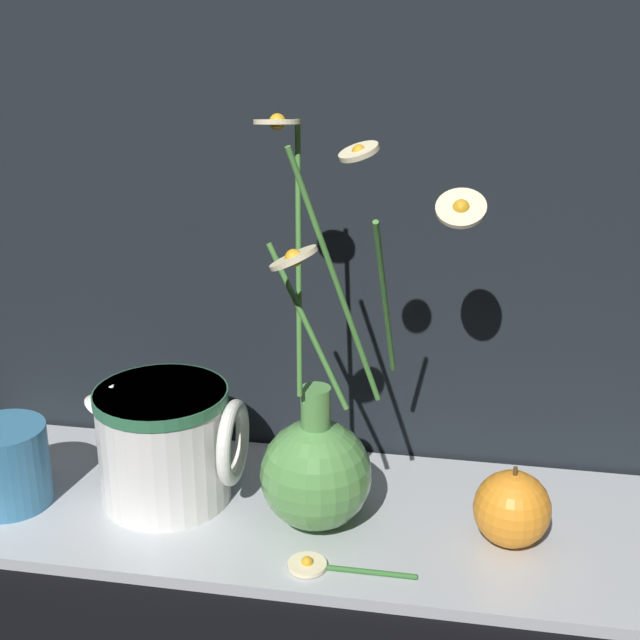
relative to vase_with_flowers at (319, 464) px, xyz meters
name	(u,v)px	position (x,y,z in m)	size (l,w,h in m)	color
ground_plane	(319,522)	(0.00, 0.02, -0.08)	(6.00, 6.00, 0.00)	black
shelf	(319,516)	(0.00, 0.02, -0.07)	(0.81, 0.26, 0.01)	#B2B7BC
vase_with_flowers	(319,464)	(0.00, 0.00, 0.00)	(0.20, 0.15, 0.40)	#59994C
yellow_mug	(5,465)	(-0.32, -0.02, -0.02)	(0.09, 0.08, 0.08)	teal
ceramic_pitcher	(167,438)	(-0.16, 0.03, 0.00)	(0.16, 0.13, 0.13)	white
orange_fruit	(512,509)	(0.18, 0.00, -0.03)	(0.07, 0.07, 0.08)	orange
loose_daisy	(322,566)	(0.02, -0.07, -0.06)	(0.12, 0.04, 0.01)	#336B2D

